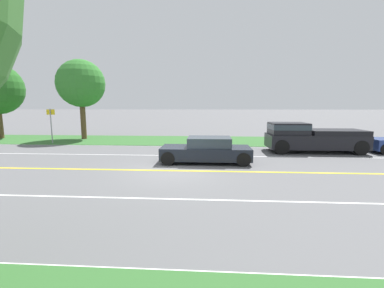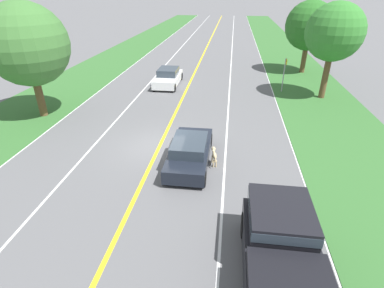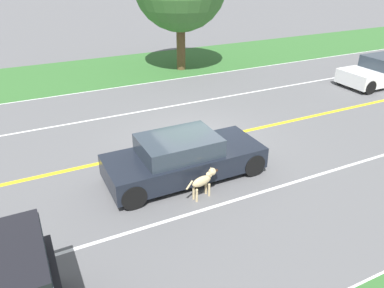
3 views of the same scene
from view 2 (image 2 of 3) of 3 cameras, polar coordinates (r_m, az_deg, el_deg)
The scene contains 15 objects.
ground_plane at distance 15.90m, azimuth -6.27°, elevation -0.56°, with size 400.00×400.00×0.00m, color #5B5B5E.
centre_divider_line at distance 15.90m, azimuth -6.27°, elevation -0.55°, with size 0.18×160.00×0.01m, color yellow.
lane_edge_line_right at distance 15.89m, azimuth 19.13°, elevation -2.07°, with size 0.14×160.00×0.01m, color white.
lane_edge_line_left at distance 18.73m, azimuth -27.60°, elevation 0.82°, with size 0.14×160.00×0.01m, color white.
lane_dash_same_dir at distance 15.51m, azimuth 6.43°, elevation -1.34°, with size 0.10×160.00×0.01m, color white.
lane_dash_oncoming at distance 17.02m, azimuth -17.81°, elevation 0.20°, with size 0.10×160.00×0.01m, color white.
grass_verge_right at distance 16.80m, azimuth 29.17°, elevation -2.54°, with size 6.00×160.00×0.03m, color #33662D.
ego_car at distance 14.11m, azimuth -0.42°, elevation -1.45°, with size 1.84×4.50×1.30m.
dog at distance 14.12m, azimuth 4.25°, elevation -2.04°, with size 0.34×1.04×0.79m.
pickup_truck at distance 8.90m, azimuth 17.27°, elevation -21.52°, with size 2.13×5.76×1.83m.
oncoming_car at distance 26.15m, azimuth -4.57°, elevation 12.53°, with size 1.88×4.35×1.39m.
roadside_tree_right_near at distance 24.06m, azimuth 25.52°, elevation 18.63°, with size 3.96×3.96×6.71m.
roadside_tree_right_far at distance 31.40m, azimuth 21.48°, elevation 20.21°, with size 4.39×4.39×6.51m.
roadside_tree_left_near at distance 20.89m, azimuth -28.92°, elevation 16.19°, with size 4.84×4.84×6.90m.
street_sign at distance 25.05m, azimuth 17.19°, elevation 13.13°, with size 0.11×0.64×2.65m.
Camera 2 is at (3.51, -13.56, 7.53)m, focal length 28.00 mm.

